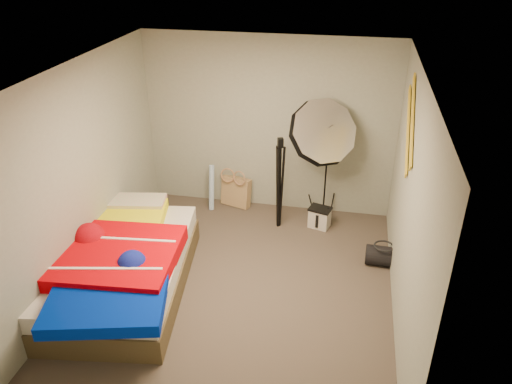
% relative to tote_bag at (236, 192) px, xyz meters
% --- Properties ---
extents(floor, '(4.00, 4.00, 0.00)m').
position_rel_tote_bag_xyz_m(floor, '(0.46, -1.90, -0.22)').
color(floor, '#4B4038').
rests_on(floor, ground).
extents(ceiling, '(4.00, 4.00, 0.00)m').
position_rel_tote_bag_xyz_m(ceiling, '(0.46, -1.90, 2.28)').
color(ceiling, silver).
rests_on(ceiling, wall_back).
extents(wall_back, '(3.50, 0.00, 3.50)m').
position_rel_tote_bag_xyz_m(wall_back, '(0.46, 0.10, 1.03)').
color(wall_back, gray).
rests_on(wall_back, floor).
extents(wall_front, '(3.50, 0.00, 3.50)m').
position_rel_tote_bag_xyz_m(wall_front, '(0.46, -3.90, 1.03)').
color(wall_front, gray).
rests_on(wall_front, floor).
extents(wall_left, '(0.00, 4.00, 4.00)m').
position_rel_tote_bag_xyz_m(wall_left, '(-1.29, -1.90, 1.03)').
color(wall_left, gray).
rests_on(wall_left, floor).
extents(wall_right, '(0.00, 4.00, 4.00)m').
position_rel_tote_bag_xyz_m(wall_right, '(2.21, -1.90, 1.03)').
color(wall_right, gray).
rests_on(wall_right, floor).
extents(tote_bag, '(0.48, 0.31, 0.45)m').
position_rel_tote_bag_xyz_m(tote_bag, '(0.00, 0.00, 0.00)').
color(tote_bag, tan).
rests_on(tote_bag, floor).
extents(wrapping_roll, '(0.08, 0.19, 0.68)m').
position_rel_tote_bag_xyz_m(wrapping_roll, '(-0.33, -0.16, 0.12)').
color(wrapping_roll, '#4E88CC').
rests_on(wrapping_roll, floor).
extents(camera_case, '(0.32, 0.26, 0.27)m').
position_rel_tote_bag_xyz_m(camera_case, '(1.28, -0.39, -0.08)').
color(camera_case, beige).
rests_on(camera_case, floor).
extents(duffel_bag, '(0.41, 0.26, 0.25)m').
position_rel_tote_bag_xyz_m(duffel_bag, '(2.11, -1.12, -0.10)').
color(duffel_bag, black).
rests_on(duffel_bag, floor).
extents(wall_stripe_upper, '(0.02, 0.91, 0.78)m').
position_rel_tote_bag_xyz_m(wall_stripe_upper, '(2.19, -1.30, 1.73)').
color(wall_stripe_upper, gold).
rests_on(wall_stripe_upper, wall_right).
extents(wall_stripe_lower, '(0.02, 0.91, 0.78)m').
position_rel_tote_bag_xyz_m(wall_stripe_lower, '(2.19, -1.05, 1.53)').
color(wall_stripe_lower, gold).
rests_on(wall_stripe_lower, wall_right).
extents(bed, '(1.92, 2.56, 0.65)m').
position_rel_tote_bag_xyz_m(bed, '(-0.89, -2.19, 0.11)').
color(bed, '#4E4029').
rests_on(bed, floor).
extents(photo_umbrella, '(0.93, 0.98, 1.88)m').
position_rel_tote_bag_xyz_m(photo_umbrella, '(1.22, -0.30, 1.13)').
color(photo_umbrella, black).
rests_on(photo_umbrella, floor).
extents(camera_tripod, '(0.09, 0.09, 1.31)m').
position_rel_tote_bag_xyz_m(camera_tripod, '(0.72, -0.47, 0.53)').
color(camera_tripod, black).
rests_on(camera_tripod, floor).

